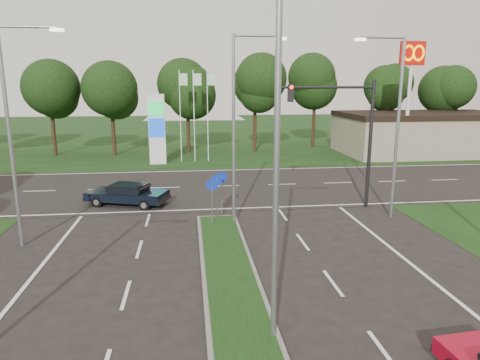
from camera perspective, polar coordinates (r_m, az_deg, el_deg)
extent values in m
cube|color=black|center=(59.57, -5.60, 5.98)|extent=(160.00, 50.00, 0.02)
cube|color=black|center=(28.99, -4.07, -0.89)|extent=(160.00, 12.00, 0.02)
cube|color=gray|center=(46.70, 23.25, 5.72)|extent=(16.00, 9.00, 4.00)
cylinder|color=gray|center=(10.63, 4.85, 0.53)|extent=(0.16, 0.16, 9.00)
cylinder|color=gray|center=(20.41, -0.85, 6.32)|extent=(0.16, 0.16, 9.00)
cylinder|color=gray|center=(20.55, 2.32, 18.64)|extent=(2.20, 0.10, 0.10)
cube|color=#FFF2CC|center=(20.75, 5.48, 18.27)|extent=(0.50, 0.22, 0.12)
cylinder|color=gray|center=(19.66, -28.31, 4.60)|extent=(0.16, 0.16, 9.00)
cylinder|color=gray|center=(19.29, -26.53, 17.81)|extent=(2.20, 0.10, 0.10)
cube|color=#FFF2CC|center=(18.96, -23.21, 17.91)|extent=(0.50, 0.22, 0.12)
cylinder|color=gray|center=(22.78, 20.25, 6.20)|extent=(0.16, 0.16, 9.00)
cylinder|color=gray|center=(22.30, 18.50, 17.56)|extent=(2.20, 0.10, 0.10)
cube|color=#FFF2CC|center=(21.86, 15.74, 17.58)|extent=(0.50, 0.22, 0.12)
cylinder|color=black|center=(24.47, 16.92, 4.45)|extent=(0.20, 0.20, 7.00)
cylinder|color=black|center=(23.36, 11.66, 12.01)|extent=(5.00, 0.14, 0.14)
cube|color=black|center=(22.81, 6.76, 11.42)|extent=(0.28, 0.28, 0.90)
sphere|color=#FF190C|center=(22.64, 6.89, 12.17)|extent=(0.20, 0.20, 0.20)
cylinder|color=gray|center=(20.48, -3.74, -3.38)|extent=(0.06, 0.06, 2.20)
cylinder|color=#0C26A5|center=(20.23, -3.78, -0.66)|extent=(0.56, 0.04, 0.56)
cylinder|color=gray|center=(21.46, -3.09, -2.63)|extent=(0.06, 0.06, 2.20)
cylinder|color=#0C26A5|center=(21.22, -3.12, -0.03)|extent=(0.56, 0.04, 0.56)
cylinder|color=gray|center=(22.16, -2.44, -2.14)|extent=(0.06, 0.06, 2.20)
cylinder|color=#0C26A5|center=(21.93, -2.47, 0.39)|extent=(0.56, 0.04, 0.56)
cube|color=silver|center=(37.46, -11.02, 6.61)|extent=(1.40, 0.30, 6.00)
cube|color=#0CA53F|center=(37.14, -11.15, 9.34)|extent=(1.30, 0.08, 1.20)
cube|color=#0C3FBF|center=(37.26, -11.05, 6.88)|extent=(1.30, 0.08, 1.60)
cylinder|color=silver|center=(38.28, -7.96, 8.34)|extent=(0.08, 0.08, 8.00)
cube|color=#B2D8B2|center=(38.18, -7.57, 13.15)|extent=(0.70, 0.02, 1.00)
cylinder|color=silver|center=(38.28, -6.14, 8.39)|extent=(0.08, 0.08, 8.00)
cube|color=#B2D8B2|center=(38.19, -5.72, 13.19)|extent=(0.70, 0.02, 1.00)
cylinder|color=silver|center=(38.31, -4.33, 8.43)|extent=(0.08, 0.08, 8.00)
cube|color=#B2D8B2|center=(38.24, -3.87, 13.22)|extent=(0.70, 0.02, 1.00)
cylinder|color=silver|center=(41.06, 21.50, 9.28)|extent=(0.30, 0.30, 10.00)
cube|color=#BF0C07|center=(41.11, 22.01, 15.40)|extent=(2.20, 0.35, 2.00)
torus|color=#FFC600|center=(40.71, 21.58, 15.47)|extent=(1.06, 0.16, 1.06)
torus|color=#FFC600|center=(41.13, 22.73, 15.34)|extent=(1.06, 0.16, 1.06)
cylinder|color=black|center=(44.43, -5.17, 6.64)|extent=(0.36, 0.36, 4.40)
sphere|color=black|center=(44.20, -5.28, 12.19)|extent=(6.00, 6.00, 6.00)
sphere|color=black|center=(44.02, -4.90, 13.50)|extent=(4.80, 4.80, 4.80)
cube|color=black|center=(25.22, -14.81, -2.02)|extent=(4.81, 3.19, 0.46)
cube|color=black|center=(25.07, -14.68, -1.07)|extent=(2.36, 2.11, 0.43)
cube|color=black|center=(25.03, -14.71, -0.59)|extent=(2.00, 1.91, 0.04)
cylinder|color=black|center=(25.26, -18.52, -2.80)|extent=(0.66, 0.40, 0.63)
cylinder|color=black|center=(26.65, -16.70, -1.90)|extent=(0.66, 0.40, 0.63)
cylinder|color=black|center=(23.94, -12.63, -3.27)|extent=(0.66, 0.40, 0.63)
cylinder|color=black|center=(25.40, -11.06, -2.29)|extent=(0.66, 0.40, 0.63)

